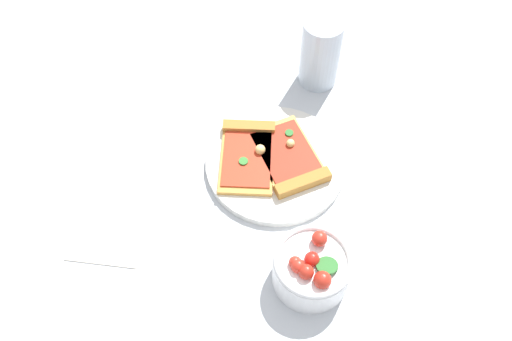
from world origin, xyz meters
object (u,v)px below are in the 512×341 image
Objects in this scene: paper_napkin at (111,225)px; plate at (275,163)px; pizza_slice_far at (248,152)px; salad_bowl at (312,268)px; pizza_slice_near at (290,160)px; soda_glass at (320,53)px.

plate is at bearing 14.60° from paper_napkin.
pizza_slice_far is 1.38× the size of salad_bowl.
paper_napkin is (-0.24, -0.10, -0.02)m from pizza_slice_far.
plate is at bearing 164.90° from pizza_slice_near.
pizza_slice_near reaches higher than plate.
paper_napkin is at bearing -167.62° from pizza_slice_near.
paper_napkin is at bearing -146.82° from soda_glass.
salad_bowl is 0.85× the size of paper_napkin.
pizza_slice_far is at bearing -134.25° from soda_glass.
plate is 1.51× the size of pizza_slice_far.
salad_bowl is at bearing -25.00° from paper_napkin.
soda_glass is 1.02× the size of paper_napkin.
pizza_slice_near is at bearing -15.10° from plate.
salad_bowl is 0.41m from soda_glass.
soda_glass is at bearing 33.18° from paper_napkin.
salad_bowl is 0.83× the size of soda_glass.
salad_bowl is at bearing -92.45° from pizza_slice_near.
pizza_slice_far reaches higher than paper_napkin.
pizza_slice_far is 0.23m from soda_glass.
pizza_slice_near is 0.22m from soda_glass.
soda_glass reaches higher than salad_bowl.
pizza_slice_far is 1.17× the size of paper_napkin.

